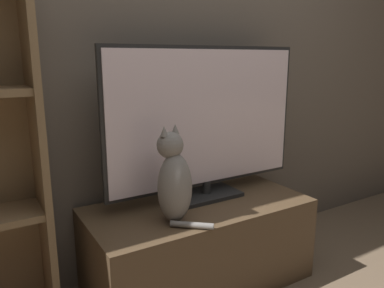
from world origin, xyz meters
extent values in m
cube|color=#60564C|center=(0.00, 1.22, 1.30)|extent=(4.80, 0.05, 2.60)
cube|color=brown|center=(0.00, 0.91, 0.22)|extent=(1.13, 0.55, 0.44)
cube|color=black|center=(0.09, 0.98, 0.45)|extent=(0.35, 0.21, 0.02)
cylinder|color=black|center=(0.09, 0.98, 0.50)|extent=(0.04, 0.04, 0.07)
cube|color=black|center=(0.09, 0.99, 0.87)|extent=(1.11, 0.02, 0.71)
cube|color=silver|center=(0.09, 0.97, 0.87)|extent=(1.07, 0.01, 0.68)
ellipsoid|color=gray|center=(-0.20, 0.79, 0.60)|extent=(0.19, 0.18, 0.32)
ellipsoid|color=black|center=(-0.21, 0.84, 0.59)|extent=(0.10, 0.07, 0.17)
sphere|color=gray|center=(-0.21, 0.82, 0.79)|extent=(0.15, 0.15, 0.12)
cone|color=gray|center=(-0.24, 0.81, 0.86)|extent=(0.04, 0.04, 0.04)
cone|color=gray|center=(-0.18, 0.83, 0.86)|extent=(0.04, 0.04, 0.04)
cylinder|color=gray|center=(-0.17, 0.69, 0.46)|extent=(0.16, 0.15, 0.03)
cube|color=brown|center=(-0.71, 1.05, 0.78)|extent=(0.03, 0.28, 1.57)
camera|label=1|loc=(-0.95, -0.60, 1.17)|focal=35.00mm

